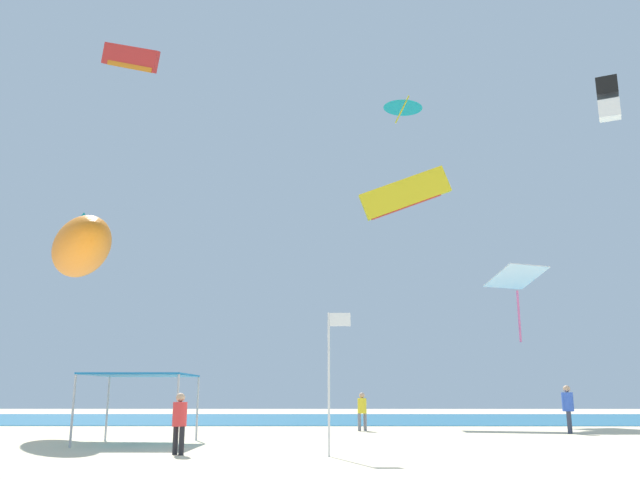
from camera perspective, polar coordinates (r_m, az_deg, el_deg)
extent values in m
cube|color=beige|center=(18.67, -2.47, -18.17)|extent=(110.00, 110.00, 0.10)
cube|color=#1E6B93|center=(43.51, -0.80, -15.33)|extent=(110.00, 20.05, 0.03)
cylinder|color=#B2B2B7|center=(21.44, -20.77, -13.75)|extent=(0.07, 0.07, 2.12)
cylinder|color=#B2B2B7|center=(20.56, -12.37, -14.34)|extent=(0.07, 0.07, 2.12)
cylinder|color=#B2B2B7|center=(24.45, -18.07, -13.80)|extent=(0.07, 0.07, 2.12)
cylinder|color=#B2B2B7|center=(23.67, -10.65, -14.25)|extent=(0.07, 0.07, 2.12)
cube|color=#1972B7|center=(22.48, -15.29, -11.29)|extent=(3.19, 3.25, 0.06)
cylinder|color=#33384C|center=(29.25, 20.95, -14.64)|extent=(0.17, 0.17, 0.86)
cylinder|color=#33384C|center=(28.92, 20.93, -14.67)|extent=(0.17, 0.17, 0.86)
cylinder|color=blue|center=(29.06, 20.80, -13.07)|extent=(0.45, 0.45, 0.75)
sphere|color=tan|center=(29.06, 20.72, -12.05)|extent=(0.28, 0.28, 0.28)
cylinder|color=slate|center=(29.32, 3.96, -15.57)|extent=(0.14, 0.14, 0.73)
cylinder|color=slate|center=(29.17, 3.46, -15.59)|extent=(0.14, 0.14, 0.73)
cylinder|color=yellow|center=(29.23, 3.69, -14.24)|extent=(0.38, 0.38, 0.64)
sphere|color=tan|center=(29.23, 3.68, -13.38)|extent=(0.24, 0.24, 0.24)
cylinder|color=black|center=(18.03, -11.99, -16.78)|extent=(0.14, 0.14, 0.71)
cylinder|color=black|center=(18.26, -12.51, -16.71)|extent=(0.14, 0.14, 0.71)
cylinder|color=red|center=(18.11, -12.14, -14.64)|extent=(0.37, 0.37, 0.62)
sphere|color=tan|center=(18.10, -12.08, -13.29)|extent=(0.23, 0.23, 0.23)
cylinder|color=silver|center=(17.28, 0.78, -12.37)|extent=(0.06, 0.06, 3.63)
cube|color=white|center=(17.39, 1.77, -6.95)|extent=(0.55, 0.02, 0.35)
cube|color=red|center=(46.88, -16.24, 15.06)|extent=(4.54, 2.36, 2.98)
cube|color=orange|center=(46.58, -16.29, 14.35)|extent=(3.52, 1.53, 1.64)
ellipsoid|color=orange|center=(28.24, -20.17, -0.67)|extent=(5.30, 7.45, 2.20)
cone|color=teal|center=(28.50, -19.99, 1.56)|extent=(1.45, 1.44, 0.80)
cube|color=white|center=(38.03, 16.75, -3.08)|extent=(3.44, 3.37, 0.92)
cylinder|color=pink|center=(37.72, 16.98, -6.38)|extent=(0.16, 0.16, 2.84)
cone|color=teal|center=(49.99, 7.25, 11.63)|extent=(3.39, 3.37, 0.70)
cylinder|color=yellow|center=(48.48, 7.19, 11.25)|extent=(1.11, 0.30, 2.08)
cube|color=black|center=(30.20, 23.76, 12.10)|extent=(1.13, 1.17, 0.82)
cube|color=white|center=(29.80, 23.94, 10.33)|extent=(1.13, 1.17, 0.82)
cube|color=yellow|center=(40.49, 7.44, 4.08)|extent=(5.71, 0.49, 3.46)
cube|color=red|center=(40.27, 7.47, 3.05)|extent=(4.41, 0.17, 1.91)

